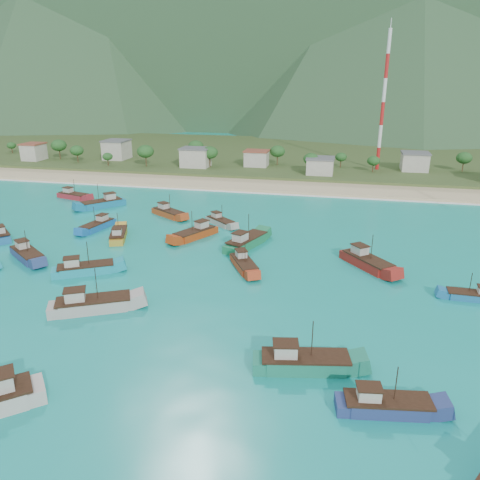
% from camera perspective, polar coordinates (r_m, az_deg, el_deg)
% --- Properties ---
extents(ground, '(600.00, 600.00, 0.00)m').
position_cam_1_polar(ground, '(78.13, -7.47, -6.01)').
color(ground, '#0D8B94').
rests_on(ground, ground).
extents(beach, '(400.00, 18.00, 1.20)m').
position_cam_1_polar(beach, '(150.96, 2.74, 6.59)').
color(beach, beige).
rests_on(beach, ground).
extents(land, '(400.00, 110.00, 2.40)m').
position_cam_1_polar(land, '(210.26, 5.69, 10.14)').
color(land, '#385123').
rests_on(land, ground).
extents(surf_line, '(400.00, 2.50, 0.08)m').
position_cam_1_polar(surf_line, '(141.85, 2.07, 5.77)').
color(surf_line, white).
rests_on(surf_line, ground).
extents(village, '(212.86, 24.68, 7.09)m').
position_cam_1_polar(village, '(171.28, 8.60, 9.52)').
color(village, beige).
rests_on(village, ground).
extents(vegetation, '(277.93, 25.69, 8.15)m').
position_cam_1_polar(vegetation, '(174.59, 1.47, 10.06)').
color(vegetation, '#235623').
rests_on(vegetation, ground).
extents(radio_tower, '(1.20, 1.20, 46.57)m').
position_cam_1_polar(radio_tower, '(174.67, 17.07, 15.79)').
color(radio_tower, red).
rests_on(radio_tower, ground).
extents(boat_2, '(7.61, 12.62, 7.17)m').
position_cam_1_polar(boat_2, '(96.24, 0.75, -0.29)').
color(boat_2, '#167547').
rests_on(boat_2, ground).
extents(boat_4, '(8.09, 11.32, 6.55)m').
position_cam_1_polar(boat_4, '(102.22, -5.47, 0.74)').
color(boat_4, '#AE3B12').
rests_on(boat_4, ground).
extents(boat_5, '(10.29, 11.15, 6.94)m').
position_cam_1_polar(boat_5, '(131.07, -16.40, 4.24)').
color(boat_5, '#106F99').
rests_on(boat_5, ground).
extents(boat_7, '(10.12, 11.32, 6.95)m').
position_cam_1_polar(boat_7, '(89.16, 15.20, -2.66)').
color(boat_7, maroon).
rests_on(boat_7, ground).
extents(boat_9, '(6.26, 10.38, 5.90)m').
position_cam_1_polar(boat_9, '(104.48, -14.58, 0.53)').
color(boat_9, '#BA9028').
rests_on(boat_9, ground).
extents(boat_10, '(7.15, 9.89, 5.73)m').
position_cam_1_polar(boat_10, '(85.60, 0.47, -3.04)').
color(boat_10, '#B93A1C').
rests_on(boat_10, ground).
extents(boat_15, '(12.19, 5.63, 6.94)m').
position_cam_1_polar(boat_15, '(58.19, 7.71, -14.65)').
color(boat_15, '#19795D').
rests_on(boat_15, ground).
extents(boat_17, '(10.38, 8.34, 6.16)m').
position_cam_1_polar(boat_17, '(118.88, -8.73, 3.23)').
color(boat_17, '#AC411A').
rests_on(boat_17, ground).
extents(boat_18, '(10.68, 8.95, 6.41)m').
position_cam_1_polar(boat_18, '(98.71, -24.53, -1.69)').
color(boat_18, navy).
rests_on(boat_18, ground).
extents(boat_19, '(10.38, 4.44, 5.94)m').
position_cam_1_polar(boat_19, '(53.97, 17.31, -18.78)').
color(boat_19, navy).
rests_on(boat_19, ground).
extents(boat_20, '(10.70, 5.76, 6.06)m').
position_cam_1_polar(boat_20, '(143.11, -19.65, 5.06)').
color(boat_20, '#A2232C').
rests_on(boat_20, ground).
extents(boat_22, '(8.33, 2.65, 4.89)m').
position_cam_1_polar(boat_22, '(82.58, 26.51, -6.20)').
color(boat_22, '#19659C').
rests_on(boat_22, ground).
extents(boat_23, '(10.97, 8.09, 6.38)m').
position_cam_1_polar(boat_23, '(87.70, -18.41, -3.44)').
color(boat_23, teal).
rests_on(boat_23, ground).
extents(boat_24, '(8.60, 7.95, 5.35)m').
position_cam_1_polar(boat_24, '(110.96, -2.41, 2.20)').
color(boat_24, '#A29E92').
rests_on(boat_24, ground).
extents(boat_27, '(12.42, 8.68, 7.16)m').
position_cam_1_polar(boat_27, '(73.94, -17.59, -7.57)').
color(boat_27, '#AAA19B').
rests_on(boat_27, ground).
extents(boat_28, '(4.74, 10.27, 5.85)m').
position_cam_1_polar(boat_28, '(112.49, -16.96, 1.64)').
color(boat_28, '#1660B2').
rests_on(boat_28, ground).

